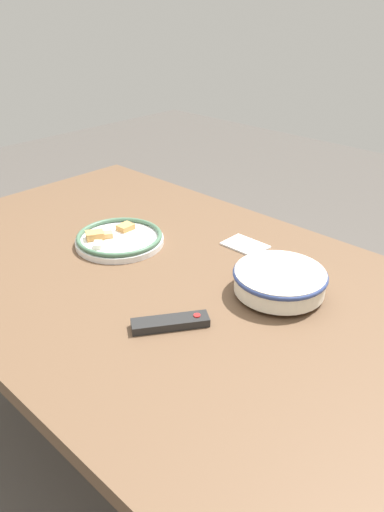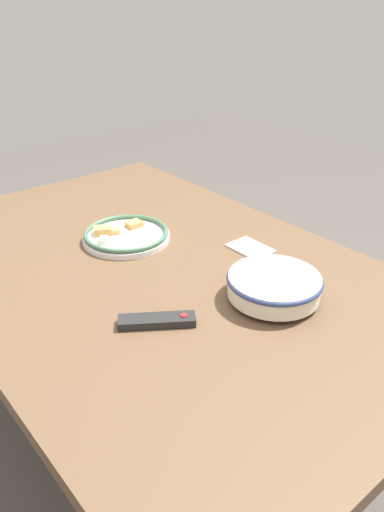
% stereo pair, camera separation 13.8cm
% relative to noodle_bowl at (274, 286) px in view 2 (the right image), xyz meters
% --- Properties ---
extents(ground_plane, '(8.00, 8.00, 0.00)m').
position_rel_noodle_bowl_xyz_m(ground_plane, '(0.33, 0.13, -0.80)').
color(ground_plane, '#4C4742').
extents(dining_table, '(1.60, 1.03, 0.76)m').
position_rel_noodle_bowl_xyz_m(dining_table, '(0.33, 0.13, -0.11)').
color(dining_table, brown).
rests_on(dining_table, ground_plane).
extents(noodle_bowl, '(0.24, 0.24, 0.07)m').
position_rel_noodle_bowl_xyz_m(noodle_bowl, '(0.00, 0.00, 0.00)').
color(noodle_bowl, silver).
rests_on(noodle_bowl, dining_table).
extents(food_plate, '(0.27, 0.27, 0.04)m').
position_rel_noodle_bowl_xyz_m(food_plate, '(0.52, 0.10, -0.02)').
color(food_plate, white).
rests_on(food_plate, dining_table).
extents(tv_remote, '(0.14, 0.17, 0.02)m').
position_rel_noodle_bowl_xyz_m(tv_remote, '(0.10, 0.29, -0.03)').
color(tv_remote, black).
rests_on(tv_remote, dining_table).
extents(folded_napkin, '(0.13, 0.09, 0.01)m').
position_rel_noodle_bowl_xyz_m(folded_napkin, '(0.23, -0.15, -0.04)').
color(folded_napkin, white).
rests_on(folded_napkin, dining_table).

